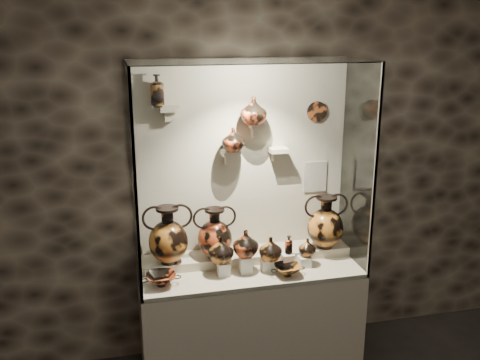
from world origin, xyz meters
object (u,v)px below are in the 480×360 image
Objects in this scene: jug_c at (270,249)px; jug_e at (307,247)px; amphora_left at (168,235)px; ovoid_vase_b at (254,111)px; amphora_right at (325,222)px; lekythos_small at (289,244)px; lekythos_tall at (157,89)px; kylix_left at (161,279)px; kylix_right at (288,269)px; jug_a at (221,250)px; jug_b at (246,243)px; ovoid_vase_a at (233,140)px; amphora_mid at (215,233)px.

jug_e is at bearing 5.08° from jug_c.
ovoid_vase_b is (0.68, 0.08, 0.90)m from amphora_left.
lekythos_small is at bearing -155.01° from amphora_right.
lekythos_tall reaches higher than jug_e.
jug_c is 0.70× the size of lekythos_tall.
jug_e is at bearing 11.88° from kylix_left.
kylix_right is at bearing -51.47° from ovoid_vase_b.
lekythos_tall is (-0.77, 0.29, 1.19)m from jug_c.
jug_e is 1.65m from lekythos_tall.
amphora_left is at bearing 155.72° from jug_e.
jug_c is (-0.51, -0.18, -0.11)m from amphora_right.
jug_a is 1.42× the size of jug_e.
jug_e is (0.49, 0.00, -0.08)m from jug_b.
lekythos_tall is at bearing 120.34° from amphora_left.
kylix_left is at bearing -91.99° from amphora_left.
lekythos_tall is at bearing 150.01° from jug_e.
ovoid_vase_a is (-0.53, 0.24, 0.83)m from jug_e.
amphora_left is at bearing -179.02° from amphora_right.
lekythos_tall is (-1.08, 0.26, 1.22)m from jug_e.
jug_e is at bearing -31.54° from ovoid_vase_a.
kylix_left is (-0.44, -0.25, -0.21)m from amphora_mid.
amphora_left is 1.13m from ovoid_vase_b.
amphora_mid is (0.36, 0.02, -0.02)m from amphora_left.
amphora_left reaches higher than lekythos_small.
ovoid_vase_a is (-0.04, 0.24, 0.75)m from jug_b.
amphora_mid is 0.57m from lekythos_small.
lekythos_small is 0.59× the size of kylix_left.
kylix_right is at bearing 4.42° from kylix_left.
amphora_left is 2.49× the size of ovoid_vase_a.
amphora_left is 1.03× the size of amphora_right.
jug_a is at bearing 17.90° from kylix_left.
jug_e is 0.26m from kylix_right.
jug_e is (0.31, 0.03, -0.03)m from jug_c.
jug_b is 0.34m from lekythos_small.
ovoid_vase_a is (0.16, 0.07, 0.71)m from amphora_mid.
lekythos_tall reaches higher than lekythos_small.
amphora_right is 1.38m from kylix_left.
ovoid_vase_b reaches higher than kylix_right.
jug_b reaches higher than jug_a.
amphora_left is 0.41m from jug_a.
jug_b reaches higher than lekythos_small.
jug_b is 0.81× the size of kylix_right.
amphora_left is 1.70× the size of lekythos_tall.
jug_c is at bearing -4.63° from jug_a.
jug_a is at bearing -85.20° from amphora_mid.
jug_b is 1.26× the size of lekythos_small.
lekythos_tall reaches higher than ovoid_vase_a.
lekythos_small is (0.52, -0.01, 0.00)m from jug_a.
jug_c is 0.20m from kylix_right.
amphora_left is 0.34m from kylix_left.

